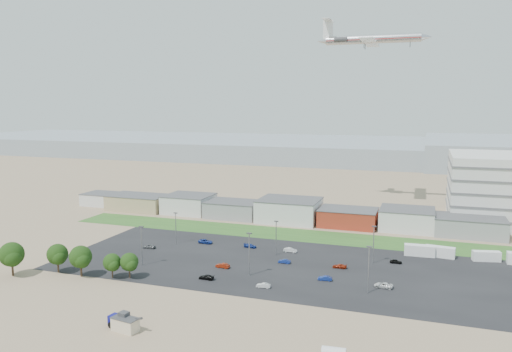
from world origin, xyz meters
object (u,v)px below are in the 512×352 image
at_px(tree_far_left, 12,257).
at_px(parked_car_7, 284,261).
at_px(box_trailer_a, 419,250).
at_px(airliner, 373,39).
at_px(parked_car_12, 340,266).
at_px(parked_car_4, 223,266).
at_px(parked_car_5, 149,246).
at_px(parked_car_1, 325,278).
at_px(parked_car_0, 383,285).
at_px(parked_car_13, 263,285).
at_px(parked_car_3, 206,277).
at_px(parked_car_9, 206,241).
at_px(parked_car_6, 250,246).
at_px(parked_car_8, 396,261).
at_px(portable_shed, 125,324).
at_px(telehandler, 121,319).
at_px(parked_car_11, 290,250).

xyz_separation_m(tree_far_left, parked_car_7, (61.96, 32.16, -4.36)).
height_order(box_trailer_a, parked_car_7, box_trailer_a).
distance_m(airliner, parked_car_12, 113.32).
bearing_deg(parked_car_4, parked_car_12, 113.97).
xyz_separation_m(airliner, parked_car_5, (-54.24, -89.74, -69.37)).
height_order(airliner, parked_car_1, airliner).
xyz_separation_m(parked_car_0, parked_car_13, (-26.78, -9.25, -0.05)).
bearing_deg(parked_car_1, parked_car_3, -78.20).
distance_m(box_trailer_a, parked_car_9, 63.87).
xyz_separation_m(parked_car_5, parked_car_13, (42.68, -19.93, -0.08)).
distance_m(parked_car_12, parked_car_13, 24.90).
bearing_deg(parked_car_0, airliner, -166.09).
xyz_separation_m(parked_car_7, parked_car_12, (14.96, 0.77, -0.01)).
distance_m(parked_car_6, parked_car_12, 30.72).
distance_m(box_trailer_a, parked_car_8, 11.20).
relative_size(tree_far_left, parked_car_1, 2.82).
height_order(portable_shed, parked_car_1, portable_shed).
distance_m(parked_car_8, parked_car_12, 16.49).
distance_m(parked_car_1, parked_car_6, 34.29).
bearing_deg(telehandler, parked_car_3, 91.76).
bearing_deg(parked_car_5, portable_shed, 22.78).
relative_size(box_trailer_a, parked_car_6, 2.11).
distance_m(parked_car_3, parked_car_5, 33.54).
bearing_deg(tree_far_left, parked_car_9, 52.45).
distance_m(parked_car_8, parked_car_13, 40.72).
height_order(tree_far_left, parked_car_11, tree_far_left).
bearing_deg(parked_car_4, box_trailer_a, 125.40).
relative_size(tree_far_left, parked_car_0, 2.27).
relative_size(parked_car_8, parked_car_13, 0.96).
xyz_separation_m(box_trailer_a, parked_car_3, (-49.41, -37.83, -1.00)).
bearing_deg(box_trailer_a, parked_car_8, -124.57).
distance_m(portable_shed, airliner, 158.61).
height_order(box_trailer_a, parked_car_12, box_trailer_a).
bearing_deg(parked_car_8, parked_car_3, 121.77).
height_order(parked_car_7, parked_car_8, parked_car_7).
bearing_deg(portable_shed, parked_car_4, 95.42).
xyz_separation_m(airliner, parked_car_6, (-25.85, -79.01, -69.43)).
distance_m(parked_car_5, parked_car_8, 71.67).
relative_size(parked_car_6, parked_car_13, 1.18).
relative_size(parked_car_6, parked_car_8, 1.23).
height_order(parked_car_3, parked_car_4, parked_car_4).
height_order(parked_car_4, parked_car_13, parked_car_4).
distance_m(parked_car_4, parked_car_6, 20.35).
bearing_deg(parked_car_8, telehandler, 139.43).
height_order(telehandler, parked_car_4, telehandler).
relative_size(parked_car_8, parked_car_11, 0.83).
height_order(portable_shed, airliner, airliner).
bearing_deg(parked_car_7, parked_car_13, 0.65).
relative_size(parked_car_8, parked_car_9, 0.71).
height_order(parked_car_3, parked_car_9, parked_car_9).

